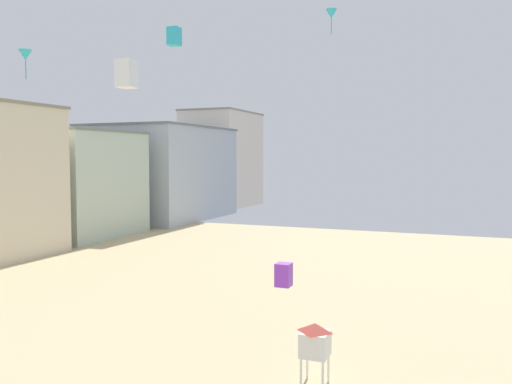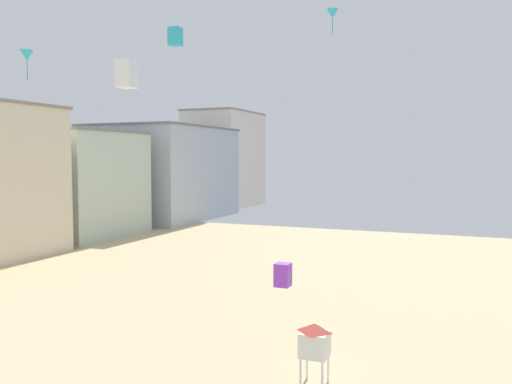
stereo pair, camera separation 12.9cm
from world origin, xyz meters
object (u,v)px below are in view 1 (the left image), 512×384
(kite_white_box, at_px, (127,74))
(kite_cyan_box, at_px, (174,36))
(lifeguard_stand, at_px, (315,341))
(kite_purple_box, at_px, (284,275))
(kite_cyan_delta, at_px, (25,55))
(kite_cyan_delta_2, at_px, (331,14))

(kite_white_box, bearing_deg, kite_cyan_box, 112.91)
(lifeguard_stand, distance_m, kite_purple_box, 4.12)
(kite_white_box, distance_m, kite_cyan_delta, 15.17)
(kite_white_box, height_order, kite_cyan_box, kite_cyan_box)
(lifeguard_stand, distance_m, kite_cyan_delta, 26.26)
(kite_cyan_delta, relative_size, kite_cyan_delta_2, 1.04)
(lifeguard_stand, bearing_deg, kite_cyan_delta_2, 99.19)
(lifeguard_stand, distance_m, kite_cyan_box, 24.91)
(kite_purple_box, distance_m, kite_white_box, 11.17)
(kite_purple_box, xyz_separation_m, kite_cyan_delta_2, (-3.45, 20.50, 14.61))
(kite_purple_box, relative_size, kite_cyan_box, 0.65)
(kite_purple_box, xyz_separation_m, kite_cyan_delta, (-20.82, 8.85, 10.83))
(kite_cyan_delta, bearing_deg, kite_purple_box, -23.03)
(kite_purple_box, height_order, kite_white_box, kite_white_box)
(kite_cyan_box, bearing_deg, kite_cyan_delta, -137.48)
(kite_purple_box, height_order, kite_cyan_delta_2, kite_cyan_delta_2)
(kite_white_box, xyz_separation_m, kite_cyan_delta_2, (4.35, 18.81, 6.78))
(lifeguard_stand, relative_size, kite_cyan_delta_2, 1.40)
(kite_purple_box, xyz_separation_m, kite_white_box, (-7.80, 1.70, 7.82))
(kite_purple_box, bearing_deg, kite_cyan_box, 131.36)
(kite_purple_box, distance_m, kite_cyan_delta, 25.09)
(kite_cyan_delta_2, distance_m, kite_cyan_box, 11.49)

